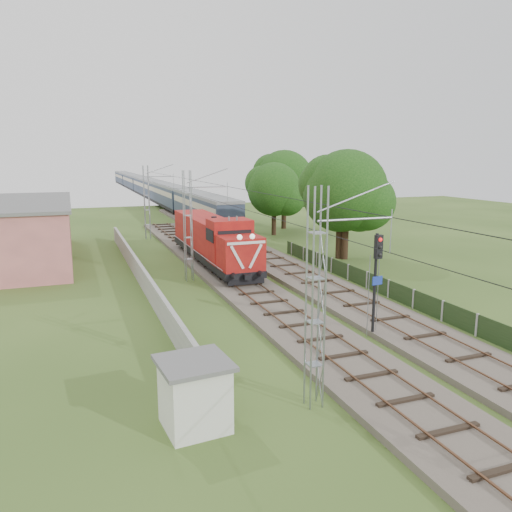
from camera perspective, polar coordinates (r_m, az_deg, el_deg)
name	(u,v)px	position (r m, az deg, el deg)	size (l,w,h in m)	color
ground	(295,327)	(27.02, 4.51, -8.08)	(140.00, 140.00, 0.00)	#334A1B
track_main	(251,291)	(33.15, -0.60, -4.03)	(4.20, 70.00, 0.45)	#6B6054
track_side	(254,252)	(46.72, -0.26, 0.50)	(4.20, 80.00, 0.45)	#6B6054
catenary	(189,226)	(36.28, -7.70, 3.44)	(3.31, 70.00, 8.00)	gray
boundary_wall	(141,274)	(36.27, -13.04, -2.05)	(0.25, 40.00, 1.50)	#9E9E99
station_building	(21,231)	(47.67, -25.29, 2.61)	(8.40, 20.40, 5.22)	#DB7B76
fence	(389,289)	(33.24, 14.94, -3.64)	(0.12, 32.00, 1.20)	black
locomotive	(213,239)	(41.31, -4.96, 1.92)	(2.99, 17.08, 4.34)	black
coach_rake	(147,186)	(110.37, -12.30, 7.78)	(3.16, 118.23, 3.66)	black
signal_post	(377,267)	(25.07, 13.64, -1.25)	(0.59, 0.46, 5.30)	black
relay_hut	(195,394)	(17.35, -7.03, -15.36)	(2.49, 2.49, 2.37)	silver
tree_a	(348,191)	(44.26, 10.43, 7.28)	(7.40, 7.05, 9.59)	#362216
tree_b	(342,195)	(44.49, 9.75, 6.91)	(7.00, 6.67, 9.07)	#362216
tree_c	(275,190)	(57.38, 2.16, 7.54)	(6.41, 6.10, 8.30)	#362216
tree_d	(285,180)	(62.64, 3.32, 8.68)	(7.52, 7.17, 9.75)	#362216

